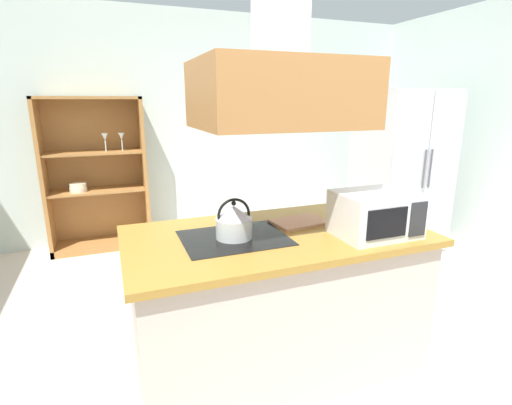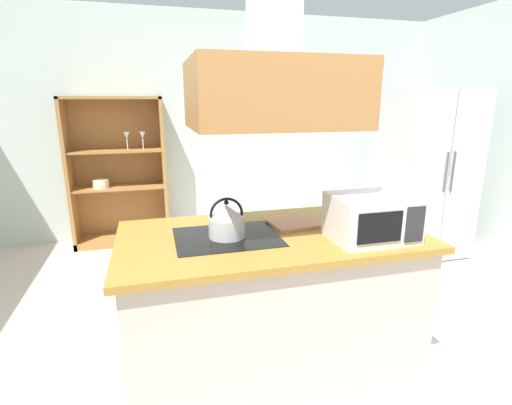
# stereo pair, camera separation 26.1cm
# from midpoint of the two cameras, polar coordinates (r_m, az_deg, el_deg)

# --- Properties ---
(ground_plane) EXTENTS (7.80, 7.80, 0.00)m
(ground_plane) POSITION_cam_midpoint_polar(r_m,az_deg,el_deg) (2.67, 2.72, -23.95)
(ground_plane) COLOR beige
(wall_back) EXTENTS (6.00, 0.12, 2.70)m
(wall_back) POSITION_cam_midpoint_polar(r_m,az_deg,el_deg) (4.98, -11.35, 10.95)
(wall_back) COLOR silver
(wall_back) RESTS_ON ground
(kitchen_island) EXTENTS (1.80, 0.97, 0.90)m
(kitchen_island) POSITION_cam_midpoint_polar(r_m,az_deg,el_deg) (2.50, -0.11, -14.21)
(kitchen_island) COLOR #BEAB9E
(kitchen_island) RESTS_ON ground
(range_hood) EXTENTS (0.90, 0.70, 1.18)m
(range_hood) POSITION_cam_midpoint_polar(r_m,az_deg,el_deg) (2.19, -0.12, 18.37)
(range_hood) COLOR #A06938
(refrigerator) EXTENTS (0.90, 0.77, 1.79)m
(refrigerator) POSITION_cam_midpoint_polar(r_m,az_deg,el_deg) (4.62, 19.15, 4.43)
(refrigerator) COLOR #B9B9BD
(refrigerator) RESTS_ON ground
(dish_cabinet) EXTENTS (1.08, 0.40, 1.71)m
(dish_cabinet) POSITION_cam_midpoint_polar(r_m,az_deg,el_deg) (4.77, -23.98, 2.54)
(dish_cabinet) COLOR #A06B36
(dish_cabinet) RESTS_ON ground
(kettle) EXTENTS (0.21, 0.21, 0.24)m
(kettle) POSITION_cam_midpoint_polar(r_m,az_deg,el_deg) (2.21, -6.66, -2.90)
(kettle) COLOR #B1B6B6
(kettle) RESTS_ON kitchen_island
(cutting_board) EXTENTS (0.37, 0.28, 0.02)m
(cutting_board) POSITION_cam_midpoint_polar(r_m,az_deg,el_deg) (2.49, 3.45, -2.93)
(cutting_board) COLOR tan
(cutting_board) RESTS_ON kitchen_island
(microwave) EXTENTS (0.46, 0.35, 0.26)m
(microwave) POSITION_cam_midpoint_polar(r_m,az_deg,el_deg) (2.31, 14.26, -1.69)
(microwave) COLOR silver
(microwave) RESTS_ON kitchen_island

